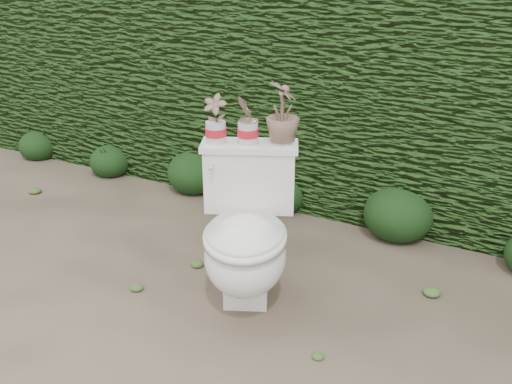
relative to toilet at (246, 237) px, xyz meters
The scene contains 11 objects.
ground 0.43m from the toilet, 169.77° to the right, with size 60.00×60.00×0.00m, color #786752.
hedge 1.64m from the toilet, 98.57° to the left, with size 8.00×1.00×1.60m, color #31591D.
toilet is the anchor object (origin of this frame).
potted_plant_left 0.61m from the toilet, 149.64° to the left, with size 0.12×0.08×0.24m, color #257424.
potted_plant_center 0.59m from the toilet, 115.63° to the left, with size 0.13×0.10×0.23m, color #257424.
potted_plant_right 0.64m from the toilet, 78.81° to the left, with size 0.17×0.17×0.31m, color #257424.
liriope_clump_0 2.83m from the toilet, 158.12° to the left, with size 0.33×0.33×0.26m, color #1B3B14.
liriope_clump_1 2.10m from the toilet, 150.03° to the left, with size 0.33×0.33×0.27m, color #1B3B14.
liriope_clump_2 1.50m from the toilet, 133.48° to the left, with size 0.41×0.41×0.33m, color #1B3B14.
liriope_clump_3 1.14m from the toilet, 105.88° to the left, with size 0.35×0.35×0.28m, color #1B3B14.
liriope_clump_4 1.19m from the toilet, 63.82° to the left, with size 0.44×0.44×0.35m, color #1B3B14.
Camera 1 is at (1.45, -2.19, 1.73)m, focal length 40.00 mm.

